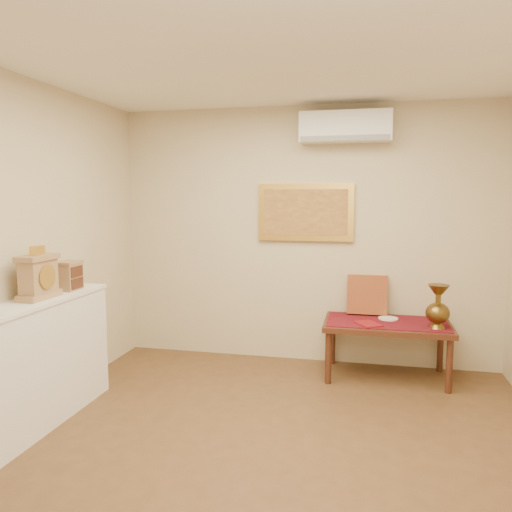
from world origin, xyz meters
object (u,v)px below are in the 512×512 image
(brass_urn_tall, at_px, (438,302))
(low_table, at_px, (387,329))
(wooden_chest, at_px, (69,276))
(display_ledge, at_px, (15,373))
(mantel_clock, at_px, (39,276))

(brass_urn_tall, relative_size, low_table, 0.41)
(low_table, bearing_deg, brass_urn_tall, -18.15)
(wooden_chest, distance_m, low_table, 2.97)
(brass_urn_tall, xyz_separation_m, display_ledge, (-3.12, -1.74, -0.31))
(low_table, bearing_deg, display_ledge, -144.90)
(mantel_clock, bearing_deg, brass_urn_tall, 24.80)
(brass_urn_tall, bearing_deg, wooden_chest, -161.11)
(low_table, bearing_deg, wooden_chest, -155.60)
(brass_urn_tall, distance_m, low_table, 0.56)
(display_ledge, xyz_separation_m, mantel_clock, (0.02, 0.30, 0.66))
(brass_urn_tall, xyz_separation_m, wooden_chest, (-3.09, -1.06, 0.30))
(display_ledge, xyz_separation_m, low_table, (2.67, 1.88, -0.01))
(brass_urn_tall, bearing_deg, display_ledge, -150.88)
(display_ledge, bearing_deg, brass_urn_tall, 29.12)
(display_ledge, xyz_separation_m, wooden_chest, (0.03, 0.68, 0.61))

